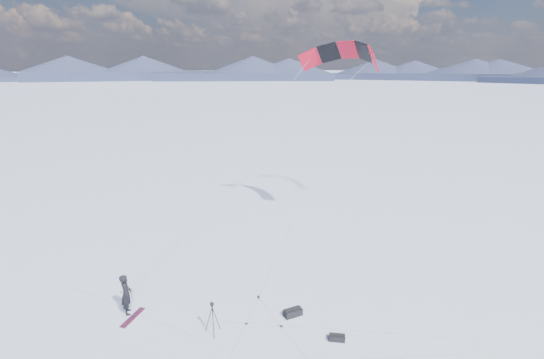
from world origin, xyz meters
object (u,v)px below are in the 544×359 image
snowkiter (128,313)px  tripod (212,314)px  gear_bag_a (293,312)px  gear_bag_b (337,338)px  snowboard (133,317)px

snowkiter → tripod: bearing=-126.8°
snowkiter → gear_bag_a: size_ratio=2.26×
gear_bag_b → snowkiter: bearing=176.6°
snowboard → gear_bag_b: (7.10, -5.65, 0.11)m
snowboard → gear_bag_a: size_ratio=1.78×
snowkiter → tripod: tripod is taller
snowboard → gear_bag_a: bearing=-71.8°
gear_bag_b → tripod: bearing=-177.3°
tripod → gear_bag_b: 5.26m
snowkiter → gear_bag_b: bearing=-119.4°
gear_bag_a → tripod: bearing=173.5°
snowboard → tripod: tripod is taller
gear_bag_a → gear_bag_b: bearing=-69.5°
gear_bag_a → gear_bag_b: size_ratio=1.21×
snowboard → snowkiter: bearing=58.6°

